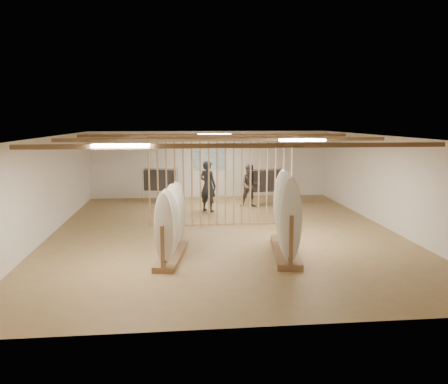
{
  "coord_description": "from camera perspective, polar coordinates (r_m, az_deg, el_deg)",
  "views": [
    {
      "loc": [
        -1.27,
        -12.45,
        3.29
      ],
      "look_at": [
        0.0,
        0.0,
        1.2
      ],
      "focal_mm": 35.0,
      "sensor_mm": 36.0,
      "label": 1
    }
  ],
  "objects": [
    {
      "name": "bamboo_partition",
      "position": [
        13.44,
        -0.35,
        1.4
      ],
      "size": [
        4.45,
        0.05,
        2.78
      ],
      "color": "tan",
      "rests_on": "ground"
    },
    {
      "name": "wall_left",
      "position": [
        13.13,
        -22.26,
        0.5
      ],
      "size": [
        0.0,
        12.0,
        12.0
      ],
      "primitive_type": "plane",
      "rotation": [
        1.57,
        0.0,
        1.57
      ],
      "color": "white",
      "rests_on": "ground"
    },
    {
      "name": "ceiling_slats",
      "position": [
        12.53,
        0.0,
        6.87
      ],
      "size": [
        9.5,
        6.12,
        0.1
      ],
      "primitive_type": "cube",
      "color": "brown",
      "rests_on": "ground"
    },
    {
      "name": "rack_right",
      "position": [
        10.8,
        8.08,
        -4.43
      ],
      "size": [
        0.95,
        2.63,
        2.07
      ],
      "rotation": [
        0.0,
        0.0,
        -0.15
      ],
      "color": "brown",
      "rests_on": "floor"
    },
    {
      "name": "shopper_b",
      "position": [
        16.5,
        3.45,
        1.19
      ],
      "size": [
        0.93,
        0.75,
        1.83
      ],
      "primitive_type": "imported",
      "rotation": [
        0.0,
        0.0,
        -0.07
      ],
      "color": "#3F3631",
      "rests_on": "floor"
    },
    {
      "name": "ceiling",
      "position": [
        12.52,
        0.0,
        7.24
      ],
      "size": [
        12.0,
        12.0,
        0.0
      ],
      "primitive_type": "plane",
      "rotation": [
        3.14,
        0.0,
        0.0
      ],
      "color": "gray",
      "rests_on": "ground"
    },
    {
      "name": "clothing_rack_a",
      "position": [
        17.34,
        -8.36,
        1.54
      ],
      "size": [
        1.29,
        0.65,
        1.42
      ],
      "rotation": [
        0.0,
        0.0,
        -0.27
      ],
      "color": "silver",
      "rests_on": "floor"
    },
    {
      "name": "wall_back",
      "position": [
        18.59,
        -1.88,
        3.64
      ],
      "size": [
        12.0,
        0.0,
        12.0
      ],
      "primitive_type": "plane",
      "rotation": [
        1.57,
        0.0,
        0.0
      ],
      "color": "white",
      "rests_on": "ground"
    },
    {
      "name": "light_panels",
      "position": [
        12.53,
        0.0,
        6.97
      ],
      "size": [
        1.2,
        0.35,
        0.06
      ],
      "primitive_type": "cube",
      "color": "white",
      "rests_on": "ground"
    },
    {
      "name": "poster",
      "position": [
        18.55,
        -1.88,
        4.25
      ],
      "size": [
        1.4,
        0.03,
        0.9
      ],
      "primitive_type": "cube",
      "color": "#3789C2",
      "rests_on": "ground"
    },
    {
      "name": "clothing_rack_b",
      "position": [
        17.01,
        5.52,
        1.46
      ],
      "size": [
        1.32,
        0.53,
        1.43
      ],
      "rotation": [
        0.0,
        0.0,
        0.17
      ],
      "color": "silver",
      "rests_on": "floor"
    },
    {
      "name": "shopper_a",
      "position": [
        15.65,
        -2.13,
        1.23
      ],
      "size": [
        0.92,
        0.89,
        2.09
      ],
      "primitive_type": "imported",
      "rotation": [
        0.0,
        0.0,
        2.45
      ],
      "color": "#212327",
      "rests_on": "floor"
    },
    {
      "name": "rack_left",
      "position": [
        10.48,
        -6.9,
        -5.44
      ],
      "size": [
        0.84,
        2.23,
        1.76
      ],
      "rotation": [
        0.0,
        0.0,
        -0.16
      ],
      "color": "brown",
      "rests_on": "floor"
    },
    {
      "name": "wall_right",
      "position": [
        14.07,
        20.71,
        1.14
      ],
      "size": [
        0.0,
        12.0,
        12.0
      ],
      "primitive_type": "plane",
      "rotation": [
        1.57,
        0.0,
        -1.57
      ],
      "color": "white",
      "rests_on": "ground"
    },
    {
      "name": "floor",
      "position": [
        12.94,
        0.0,
        -5.25
      ],
      "size": [
        12.0,
        12.0,
        0.0
      ],
      "primitive_type": "plane",
      "color": "#9E7D4C",
      "rests_on": "ground"
    },
    {
      "name": "wall_front",
      "position": [
        6.84,
        5.15,
        -6.59
      ],
      "size": [
        12.0,
        0.0,
        12.0
      ],
      "primitive_type": "plane",
      "rotation": [
        -1.57,
        0.0,
        0.0
      ],
      "color": "white",
      "rests_on": "ground"
    }
  ]
}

